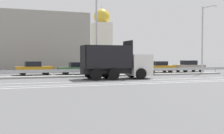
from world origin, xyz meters
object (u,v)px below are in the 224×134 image
parked_car_2 (34,68)px  parked_car_6 (189,66)px  median_road_sign (139,65)px  parked_car_4 (121,68)px  street_lamp_2 (203,37)px  street_lamp_1 (97,33)px  parked_car_3 (77,68)px  church_tower (102,39)px  dump_truck (124,66)px  parked_car_5 (159,67)px

parked_car_2 → parked_car_6: size_ratio=0.96×
median_road_sign → parked_car_4: 5.08m
parked_car_2 → parked_car_6: parked_car_6 is taller
street_lamp_2 → street_lamp_1: bearing=180.0°
parked_car_3 → church_tower: 23.06m
parked_car_4 → church_tower: church_tower is taller
parked_car_2 → parked_car_3: size_ratio=0.97×
street_lamp_2 → church_tower: size_ratio=0.64×
parked_car_6 → street_lamp_2: bearing=-18.8°
parked_car_6 → church_tower: (-6.85, 20.53, 5.06)m
street_lamp_1 → median_road_sign: bearing=0.9°
dump_truck → parked_car_2: dump_truck is taller
dump_truck → parked_car_6: size_ratio=1.52×
parked_car_3 → church_tower: size_ratio=0.34×
median_road_sign → parked_car_2: bearing=157.4°
street_lamp_2 → parked_car_2: 20.68m
dump_truck → street_lamp_2: (11.68, 3.33, 3.33)m
parked_car_2 → street_lamp_1: bearing=48.3°
street_lamp_2 → parked_car_3: street_lamp_2 is taller
parked_car_2 → parked_car_4: size_ratio=0.95×
street_lamp_2 → parked_car_2: bearing=166.5°
parked_car_6 → street_lamp_1: bearing=-76.9°
parked_car_3 → parked_car_4: (5.98, 0.63, -0.00)m
parked_car_3 → median_road_sign: bearing=-124.9°
dump_truck → parked_car_5: dump_truck is taller
parked_car_3 → parked_car_4: parked_car_3 is taller
street_lamp_1 → parked_car_5: size_ratio=1.95×
median_road_sign → street_lamp_2: bearing=-0.5°
street_lamp_2 → parked_car_4: 10.90m
parked_car_3 → street_lamp_2: bearing=-106.6°
parked_car_5 → parked_car_6: size_ratio=0.95×
dump_truck → parked_car_2: (-8.09, 8.08, -0.48)m
dump_truck → street_lamp_2: bearing=105.9°
street_lamp_2 → church_tower: bearing=102.7°
median_road_sign → parked_car_4: median_road_sign is taller
street_lamp_1 → street_lamp_2: 13.44m
dump_truck → parked_car_6: 15.08m
dump_truck → median_road_sign: (3.15, 3.41, -0.03)m
street_lamp_2 → parked_car_3: bearing=163.1°
street_lamp_2 → church_tower: 25.69m
median_road_sign → parked_car_6: (9.72, 4.42, -0.42)m
parked_car_3 → parked_car_5: bearing=-89.5°
dump_truck → parked_car_4: bearing=161.2°
parked_car_4 → street_lamp_1: bearing=135.4°
street_lamp_2 → parked_car_3: 15.94m
street_lamp_2 → parked_car_5: street_lamp_2 is taller
dump_truck → median_road_sign: size_ratio=3.02×
parked_car_3 → parked_car_5: 11.20m
dump_truck → street_lamp_1: 5.08m
median_road_sign → parked_car_3: 7.68m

